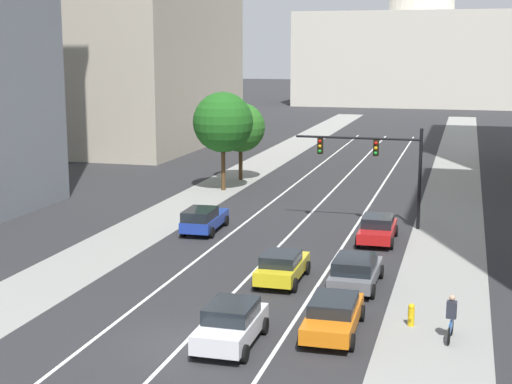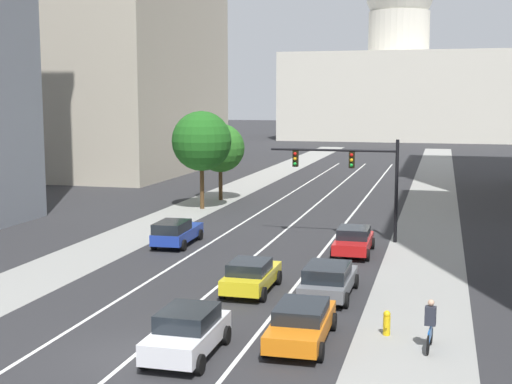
# 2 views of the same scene
# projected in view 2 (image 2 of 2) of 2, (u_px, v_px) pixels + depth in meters

# --- Properties ---
(ground_plane) EXTENTS (400.00, 400.00, 0.00)m
(ground_plane) POSITION_uv_depth(u_px,v_px,m) (328.00, 195.00, 61.47)
(ground_plane) COLOR #2B2B2D
(sidewalk_left) EXTENTS (4.13, 130.00, 0.01)m
(sidewalk_left) POSITION_uv_depth(u_px,v_px,m) (215.00, 199.00, 58.92)
(sidewalk_left) COLOR gray
(sidewalk_left) RESTS_ON ground
(sidewalk_right) EXTENTS (4.13, 130.00, 0.01)m
(sidewalk_right) POSITION_uv_depth(u_px,v_px,m) (431.00, 207.00, 54.44)
(sidewalk_right) COLOR gray
(sidewalk_right) RESTS_ON ground
(lane_stripe_left) EXTENTS (0.16, 90.00, 0.01)m
(lane_stripe_left) POSITION_uv_depth(u_px,v_px,m) (244.00, 222.00, 47.96)
(lane_stripe_left) COLOR white
(lane_stripe_left) RESTS_ON ground
(lane_stripe_center) EXTENTS (0.16, 90.00, 0.01)m
(lane_stripe_center) POSITION_uv_depth(u_px,v_px,m) (293.00, 224.00, 47.10)
(lane_stripe_center) COLOR white
(lane_stripe_center) RESTS_ON ground
(lane_stripe_right) EXTENTS (0.16, 90.00, 0.01)m
(lane_stripe_right) POSITION_uv_depth(u_px,v_px,m) (343.00, 226.00, 46.24)
(lane_stripe_right) COLOR white
(lane_stripe_right) RESTS_ON ground
(capitol_building) EXTENTS (44.69, 29.20, 37.48)m
(capitol_building) POSITION_uv_depth(u_px,v_px,m) (397.00, 84.00, 145.51)
(capitol_building) COLOR beige
(capitol_building) RESTS_ON ground
(car_red) EXTENTS (2.06, 4.50, 1.45)m
(car_red) POSITION_uv_depth(u_px,v_px,m) (354.00, 240.00, 38.06)
(car_red) COLOR red
(car_red) RESTS_ON ground
(car_yellow) EXTENTS (1.96, 4.20, 1.44)m
(car_yellow) POSITION_uv_depth(u_px,v_px,m) (251.00, 275.00, 30.56)
(car_yellow) COLOR yellow
(car_yellow) RESTS_ON ground
(car_orange) EXTENTS (2.09, 4.71, 1.38)m
(car_orange) POSITION_uv_depth(u_px,v_px,m) (301.00, 322.00, 24.21)
(car_orange) COLOR orange
(car_orange) RESTS_ON ground
(car_blue) EXTENTS (2.08, 4.64, 1.52)m
(car_blue) POSITION_uv_depth(u_px,v_px,m) (176.00, 232.00, 40.18)
(car_blue) COLOR #1E389E
(car_blue) RESTS_ON ground
(car_gray) EXTENTS (2.14, 4.55, 1.45)m
(car_gray) POSITION_uv_depth(u_px,v_px,m) (328.00, 279.00, 29.81)
(car_gray) COLOR slate
(car_gray) RESTS_ON ground
(car_white) EXTENTS (2.03, 4.10, 1.57)m
(car_white) POSITION_uv_depth(u_px,v_px,m) (187.00, 332.00, 22.98)
(car_white) COLOR silver
(car_white) RESTS_ON ground
(traffic_signal_mast) EXTENTS (7.58, 0.39, 6.02)m
(traffic_signal_mast) POSITION_uv_depth(u_px,v_px,m) (354.00, 170.00, 41.24)
(traffic_signal_mast) COLOR black
(traffic_signal_mast) RESTS_ON ground
(fire_hydrant) EXTENTS (0.26, 0.35, 0.91)m
(fire_hydrant) POSITION_uv_depth(u_px,v_px,m) (387.00, 323.00, 25.01)
(fire_hydrant) COLOR yellow
(fire_hydrant) RESTS_ON ground
(cyclist) EXTENTS (0.38, 1.70, 1.72)m
(cyclist) POSITION_uv_depth(u_px,v_px,m) (430.00, 325.00, 23.54)
(cyclist) COLOR black
(cyclist) RESTS_ON ground
(street_tree_near_left) EXTENTS (4.00, 4.00, 6.33)m
(street_tree_near_left) POSITION_uv_depth(u_px,v_px,m) (220.00, 148.00, 57.71)
(street_tree_near_left) COLOR #51381E
(street_tree_near_left) RESTS_ON ground
(street_tree_mid_left) EXTENTS (4.52, 4.52, 7.44)m
(street_tree_mid_left) POSITION_uv_depth(u_px,v_px,m) (202.00, 141.00, 53.00)
(street_tree_mid_left) COLOR #51381E
(street_tree_mid_left) RESTS_ON ground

